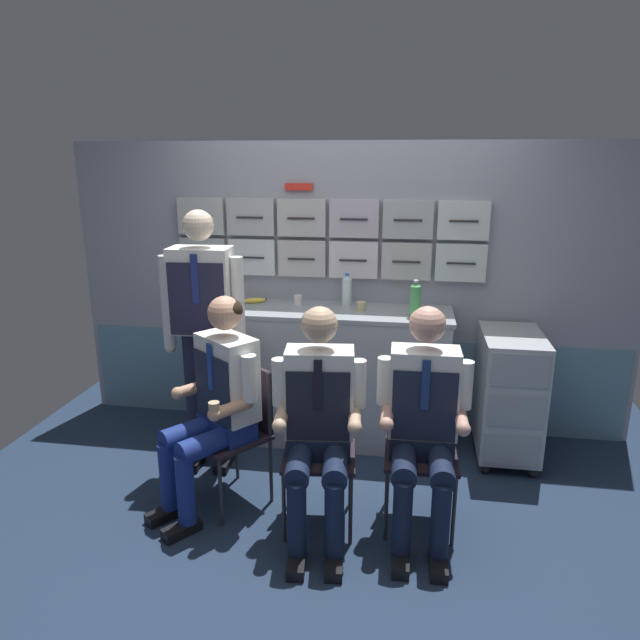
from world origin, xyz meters
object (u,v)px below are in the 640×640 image
water_bottle_blue_cap (347,291)px  snack_banana (255,301)px  coffee_cup_white (361,306)px  crew_member_standing (203,318)px  service_trolley (508,392)px  crew_member_right (424,414)px  crew_member_left (217,396)px  folding_chair_center (320,434)px  folding_chair_right (421,434)px  crew_member_center (318,414)px  folding_chair_left (240,419)px

water_bottle_blue_cap → snack_banana: bearing=-177.9°
coffee_cup_white → crew_member_standing: bearing=-150.5°
service_trolley → crew_member_right: 1.15m
crew_member_right → crew_member_standing: size_ratio=0.74×
water_bottle_blue_cap → coffee_cup_white: size_ratio=3.60×
crew_member_left → snack_banana: (-0.06, 1.08, 0.30)m
water_bottle_blue_cap → crew_member_standing: bearing=-142.4°
crew_member_left → water_bottle_blue_cap: (0.62, 1.11, 0.39)m
service_trolley → water_bottle_blue_cap: bearing=169.6°
crew_member_left → water_bottle_blue_cap: bearing=60.6°
folding_chair_center → folding_chair_right: 0.58m
crew_member_center → coffee_cup_white: bearing=84.1°
crew_member_left → crew_member_right: (1.18, -0.06, -0.00)m
folding_chair_left → water_bottle_blue_cap: (0.53, 0.98, 0.59)m
coffee_cup_white → snack_banana: 0.80m
snack_banana → crew_member_right: bearing=-42.8°
crew_member_left → service_trolley: bearing=26.8°
folding_chair_center → crew_member_center: (0.02, -0.16, 0.19)m
folding_chair_center → folding_chair_left: bearing=166.8°
folding_chair_left → crew_member_right: (1.08, -0.19, 0.19)m
crew_member_center → snack_banana: bearing=118.8°
crew_member_center → folding_chair_right: size_ratio=1.53×
crew_member_left → water_bottle_blue_cap: 1.33m
crew_member_standing → water_bottle_blue_cap: (0.85, 0.65, 0.06)m
folding_chair_right → water_bottle_blue_cap: (-0.55, 1.01, 0.59)m
folding_chair_center → crew_member_standing: 1.08m
crew_member_left → coffee_cup_white: (0.74, 1.00, 0.31)m
folding_chair_left → crew_member_standing: 0.70m
crew_member_left → crew_member_center: crew_member_left is taller
crew_member_left → crew_member_right: crew_member_left is taller
folding_chair_left → crew_member_center: size_ratio=0.65×
folding_chair_left → folding_chair_center: 0.52m
folding_chair_right → coffee_cup_white: bearing=115.7°
service_trolley → folding_chair_left: bearing=-155.3°
crew_member_right → crew_member_standing: bearing=159.9°
service_trolley → crew_member_standing: (-2.00, -0.44, 0.56)m
coffee_cup_white → snack_banana: bearing=174.1°
folding_chair_left → crew_member_standing: crew_member_standing is taller
crew_member_standing → folding_chair_center: bearing=-28.3°
folding_chair_center → crew_member_right: size_ratio=0.65×
folding_chair_left → water_bottle_blue_cap: bearing=61.9°
folding_chair_left → folding_chair_center: bearing=-13.2°
crew_member_left → coffee_cup_white: bearing=53.6°
service_trolley → snack_banana: (-1.83, 0.19, 0.53)m
crew_member_center → crew_member_right: size_ratio=1.00×
crew_member_right → coffee_cup_white: size_ratio=19.08×
crew_member_center → folding_chair_center: bearing=96.5°
crew_member_left → snack_banana: size_ratio=7.48×
water_bottle_blue_cap → snack_banana: 0.69m
crew_member_center → crew_member_standing: size_ratio=0.74×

